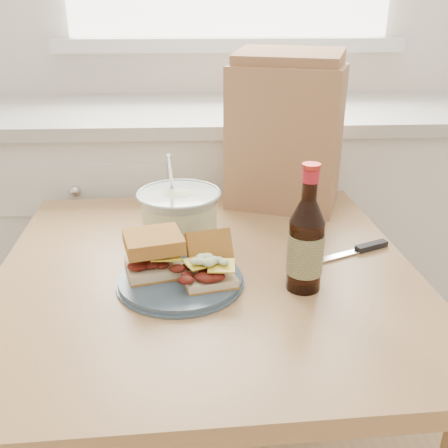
{
  "coord_description": "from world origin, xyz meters",
  "views": [
    {
      "loc": [
        -0.13,
        -0.04,
        1.26
      ],
      "look_at": [
        -0.08,
        0.95,
        0.82
      ],
      "focal_mm": 40.0,
      "sensor_mm": 36.0,
      "label": 1
    }
  ],
  "objects_px": {
    "plate": "(180,280)",
    "coleslaw_bowl": "(180,213)",
    "paper_bag": "(285,138)",
    "beer_bottle": "(306,244)",
    "dining_table": "(208,310)"
  },
  "relations": [
    {
      "from": "coleslaw_bowl",
      "to": "beer_bottle",
      "type": "height_order",
      "value": "beer_bottle"
    },
    {
      "from": "dining_table",
      "to": "plate",
      "type": "bearing_deg",
      "value": -133.81
    },
    {
      "from": "paper_bag",
      "to": "coleslaw_bowl",
      "type": "bearing_deg",
      "value": -126.09
    },
    {
      "from": "plate",
      "to": "coleslaw_bowl",
      "type": "relative_size",
      "value": 1.22
    },
    {
      "from": "dining_table",
      "to": "beer_bottle",
      "type": "height_order",
      "value": "beer_bottle"
    },
    {
      "from": "dining_table",
      "to": "paper_bag",
      "type": "distance_m",
      "value": 0.52
    },
    {
      "from": "dining_table",
      "to": "coleslaw_bowl",
      "type": "xyz_separation_m",
      "value": [
        -0.06,
        0.19,
        0.16
      ]
    },
    {
      "from": "coleslaw_bowl",
      "to": "beer_bottle",
      "type": "bearing_deg",
      "value": -47.63
    },
    {
      "from": "dining_table",
      "to": "beer_bottle",
      "type": "xyz_separation_m",
      "value": [
        0.19,
        -0.09,
        0.21
      ]
    },
    {
      "from": "plate",
      "to": "beer_bottle",
      "type": "bearing_deg",
      "value": -6.67
    },
    {
      "from": "beer_bottle",
      "to": "paper_bag",
      "type": "height_order",
      "value": "paper_bag"
    },
    {
      "from": "plate",
      "to": "paper_bag",
      "type": "height_order",
      "value": "paper_bag"
    },
    {
      "from": "beer_bottle",
      "to": "coleslaw_bowl",
      "type": "bearing_deg",
      "value": 151.42
    },
    {
      "from": "paper_bag",
      "to": "beer_bottle",
      "type": "bearing_deg",
      "value": -73.09
    },
    {
      "from": "coleslaw_bowl",
      "to": "paper_bag",
      "type": "height_order",
      "value": "paper_bag"
    }
  ]
}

